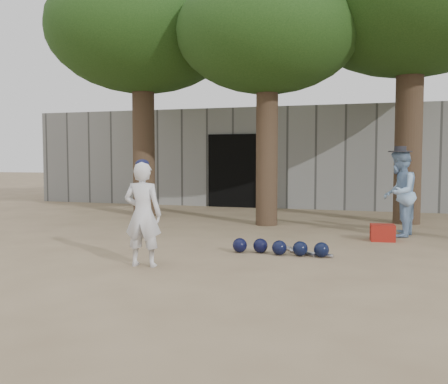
% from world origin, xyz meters
% --- Properties ---
extents(ground, '(70.00, 70.00, 0.00)m').
position_xyz_m(ground, '(0.00, 0.00, 0.00)').
color(ground, '#937C5E').
rests_on(ground, ground).
extents(boy_player, '(0.56, 0.40, 1.45)m').
position_xyz_m(boy_player, '(-0.12, -0.45, 0.72)').
color(boy_player, silver).
rests_on(boy_player, ground).
extents(spectator_blue, '(0.78, 0.92, 1.65)m').
position_xyz_m(spectator_blue, '(3.35, 3.35, 0.82)').
color(spectator_blue, '#85A7CD').
rests_on(spectator_blue, ground).
extents(red_bag, '(0.45, 0.36, 0.30)m').
position_xyz_m(red_bag, '(3.06, 2.72, 0.15)').
color(red_bag, '#A81D16').
rests_on(red_bag, ground).
extents(back_building, '(16.00, 5.24, 3.00)m').
position_xyz_m(back_building, '(-0.00, 10.33, 1.50)').
color(back_building, gray).
rests_on(back_building, ground).
extents(helmet_row, '(1.51, 0.32, 0.23)m').
position_xyz_m(helmet_row, '(1.53, 0.91, 0.12)').
color(helmet_row, black).
rests_on(helmet_row, ground).
extents(bat_pile, '(0.93, 0.72, 0.06)m').
position_xyz_m(bat_pile, '(1.83, 1.13, 0.03)').
color(bat_pile, '#B7B7BE').
rests_on(bat_pile, ground).
extents(tree_row, '(11.40, 5.80, 6.69)m').
position_xyz_m(tree_row, '(0.74, 5.02, 4.69)').
color(tree_row, brown).
rests_on(tree_row, ground).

